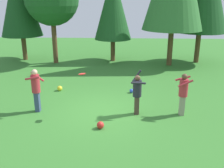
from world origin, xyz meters
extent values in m
plane|color=#387A2D|center=(0.00, 0.00, 0.00)|extent=(40.00, 40.00, 0.00)
cube|color=#4C382D|center=(1.41, -0.16, 0.38)|extent=(0.19, 0.22, 0.75)
cylinder|color=#23232D|center=(1.41, -0.16, 1.08)|extent=(0.34, 0.34, 0.66)
sphere|color=brown|center=(1.41, -0.16, 1.50)|extent=(0.21, 0.21, 0.21)
cylinder|color=#23232D|center=(1.43, -0.36, 1.37)|extent=(0.57, 0.15, 0.12)
cylinder|color=#23232D|center=(1.38, 0.04, 1.52)|extent=(0.38, 0.13, 0.51)
cube|color=#38476B|center=(-2.62, -0.10, 0.42)|extent=(0.19, 0.22, 0.83)
cylinder|color=#B72D38|center=(-2.62, -0.10, 1.19)|extent=(0.34, 0.34, 0.72)
sphere|color=beige|center=(-2.62, -0.10, 1.66)|extent=(0.23, 0.23, 0.23)
cylinder|color=#B72D38|center=(-2.59, 0.10, 1.42)|extent=(0.56, 0.17, 0.41)
cylinder|color=#B72D38|center=(-2.66, -0.30, 1.47)|extent=(0.62, 0.18, 0.20)
cube|color=gray|center=(3.19, -0.15, 0.40)|extent=(0.19, 0.22, 0.79)
cylinder|color=#B72D38|center=(3.19, -0.15, 1.14)|extent=(0.34, 0.34, 0.69)
sphere|color=brown|center=(3.19, -0.15, 1.58)|extent=(0.22, 0.22, 0.22)
cylinder|color=#B72D38|center=(3.20, -0.35, 1.37)|extent=(0.57, 0.12, 0.31)
cylinder|color=#B72D38|center=(3.17, 0.05, 1.45)|extent=(0.59, 0.12, 0.23)
cylinder|color=red|center=(-0.70, -0.42, 1.71)|extent=(0.38, 0.38, 0.07)
sphere|color=red|center=(0.07, -1.45, 0.13)|extent=(0.26, 0.26, 0.26)
sphere|color=yellow|center=(-2.32, 2.36, 0.13)|extent=(0.25, 0.25, 0.25)
sphere|color=blue|center=(1.26, 2.23, 0.10)|extent=(0.20, 0.20, 0.20)
cylinder|color=brown|center=(-3.99, 8.16, 1.65)|extent=(0.33, 0.33, 3.30)
cylinder|color=brown|center=(-6.53, 9.00, 1.62)|extent=(0.33, 0.33, 3.23)
cylinder|color=brown|center=(6.05, 8.76, 1.96)|extent=(0.34, 0.34, 3.93)
cylinder|color=brown|center=(0.05, 8.94, 1.45)|extent=(0.33, 0.33, 2.90)
cone|color=#1E5123|center=(0.05, 8.94, 3.92)|extent=(2.61, 2.61, 4.65)
cylinder|color=brown|center=(3.98, 7.86, 2.19)|extent=(0.35, 0.35, 4.39)
camera|label=1|loc=(0.88, -9.64, 4.45)|focal=41.40mm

